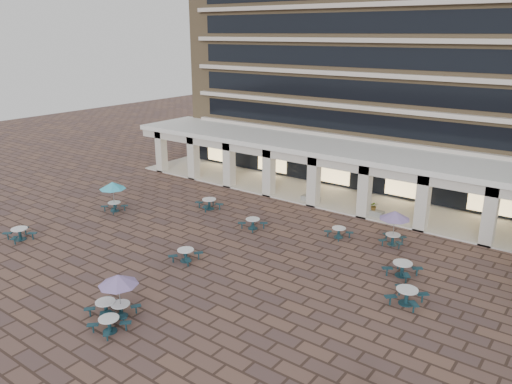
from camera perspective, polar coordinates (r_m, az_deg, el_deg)
ground at (r=28.62m, az=-2.54°, el=-9.00°), size 120.00×120.00×0.00m
apartment_building at (r=48.02m, az=17.63°, el=16.67°), size 40.00×15.50×25.20m
retail_arcade at (r=39.42m, az=11.09°, el=2.93°), size 42.00×6.60×4.40m
picnic_table_0 at (r=35.93m, az=-25.39°, el=-4.25°), size 1.91×1.91×0.78m
picnic_table_1 at (r=24.09m, az=-16.43°, el=-14.22°), size 1.59×1.59×0.70m
picnic_table_2 at (r=25.40m, az=-16.79°, el=-12.44°), size 1.69×1.69×0.71m
picnic_table_4 at (r=38.59m, az=-16.06°, el=0.59°), size 1.97×1.97×2.28m
picnic_table_5 at (r=29.87m, az=-8.03°, el=-7.04°), size 1.80×1.80×0.73m
picnic_table_6 at (r=24.39m, az=-15.47°, el=-9.82°), size 1.89×1.89×2.18m
picnic_table_8 at (r=38.18m, az=-5.37°, el=-1.26°), size 2.19×2.19×0.80m
picnic_table_9 at (r=33.29m, az=9.44°, el=-4.49°), size 1.80×1.80×0.68m
picnic_table_10 at (r=29.02m, az=16.38°, el=-8.32°), size 1.99×1.99×0.80m
picnic_table_11 at (r=32.39m, az=15.57°, el=-2.70°), size 1.95×1.95×2.26m
picnic_table_12 at (r=34.25m, az=-0.37°, el=-3.53°), size 1.80×1.80×0.73m
picnic_table_13 at (r=26.30m, az=16.85°, el=-11.20°), size 1.83×1.83×0.81m
planter_left at (r=39.70m, az=6.25°, el=-0.57°), size 1.50×0.60×1.19m
planter_right at (r=37.46m, az=13.29°, el=-2.13°), size 1.50×0.69×1.16m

